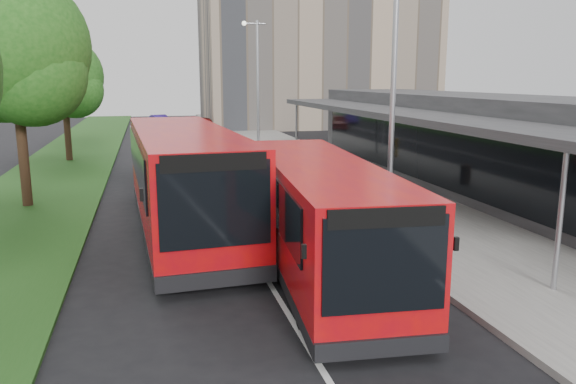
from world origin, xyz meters
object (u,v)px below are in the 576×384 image
tree_far (63,81)px  bus_second (184,180)px  tree_mid (14,56)px  car_near (204,125)px  bus_main (319,216)px  litter_bin (363,179)px  lamp_post_near (391,77)px  car_far (160,121)px  lamp_post_far (256,78)px  bollard (296,151)px

tree_far → bus_second: size_ratio=0.61×
tree_mid → car_near: size_ratio=2.09×
bus_main → car_near: bus_main is taller
tree_far → litter_bin: size_ratio=8.47×
lamp_post_near → bus_main: bearing=-141.0°
car_far → lamp_post_far: bearing=-93.7°
tree_mid → bollard: tree_mid is taller
lamp_post_near → litter_bin: bearing=73.9°
lamp_post_near → car_far: size_ratio=2.16×
lamp_post_near → bus_main: (-2.75, -2.23, -3.31)m
bus_main → car_near: size_ratio=2.44×
tree_far → litter_bin: 18.40m
tree_far → lamp_post_near: (11.13, -19.05, 0.20)m
litter_bin → bollard: size_ratio=0.73×
tree_far → lamp_post_near: lamp_post_near is taller
bollard → car_near: car_near is taller
bus_second → car_near: bearing=80.2°
litter_bin → bus_second: bearing=-149.6°
bus_main → bollard: size_ratio=8.76×
litter_bin → car_far: size_ratio=0.22×
bus_second → litter_bin: size_ratio=13.79×
tree_far → lamp_post_near: bearing=-59.7°
tree_mid → lamp_post_far: 17.09m
lamp_post_near → litter_bin: 8.14m
tree_mid → lamp_post_near: (11.13, -7.05, -0.73)m
tree_far → bus_second: 17.89m
bollard → bus_main: bearing=-103.0°
lamp_post_near → lamp_post_far: 20.00m
bus_second → bollard: bus_second is taller
lamp_post_near → bus_main: lamp_post_near is taller
bus_second → car_far: bus_second is taller
lamp_post_near → tree_far: bearing=120.3°
tree_far → bollard: 13.53m
lamp_post_far → bus_main: size_ratio=0.81×
tree_mid → bus_main: size_ratio=0.86×
tree_mid → car_near: (9.24, 27.83, -4.75)m
litter_bin → car_near: size_ratio=0.20×
car_near → car_far: (-3.60, 6.11, -0.08)m
lamp_post_far → bus_second: bearing=-107.8°
bus_second → car_near: size_ratio=2.82×
tree_far → car_far: tree_far is taller
bus_second → bollard: (6.99, 13.02, -0.92)m
lamp_post_near → bollard: (1.29, 15.27, -4.00)m
tree_mid → bollard: bearing=33.5°
lamp_post_far → car_near: 15.53m
bollard → car_near: (-3.18, 19.61, -0.02)m
lamp_post_near → litter_bin: (1.94, 6.73, -4.15)m
lamp_post_near → car_near: (-1.89, 34.88, -4.03)m
tree_far → lamp_post_far: lamp_post_far is taller
lamp_post_near → car_near: 35.16m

